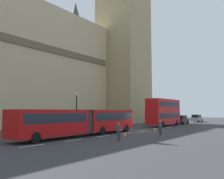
{
  "coord_description": "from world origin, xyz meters",
  "views": [
    {
      "loc": [
        -28.62,
        -16.65,
        2.77
      ],
      "look_at": [
        -1.93,
        2.62,
        5.66
      ],
      "focal_mm": 39.12,
      "sensor_mm": 36.0,
      "label": 1
    }
  ],
  "objects_px": {
    "traffic_cone_middle": "(155,129)",
    "pedestrian_near_cones": "(119,131)",
    "sedan_trailing": "(197,118)",
    "traffic_cone_west": "(125,134)",
    "sedan_lead": "(181,120)",
    "street_lamp": "(76,109)",
    "articulated_bus": "(82,120)",
    "pedestrian_by_kerb": "(160,127)",
    "double_decker_bus": "(164,111)"
  },
  "relations": [
    {
      "from": "double_decker_bus",
      "to": "sedan_trailing",
      "type": "height_order",
      "value": "double_decker_bus"
    },
    {
      "from": "articulated_bus",
      "to": "traffic_cone_west",
      "type": "bearing_deg",
      "value": -64.24
    },
    {
      "from": "street_lamp",
      "to": "pedestrian_by_kerb",
      "type": "relative_size",
      "value": 3.12
    },
    {
      "from": "double_decker_bus",
      "to": "pedestrian_near_cones",
      "type": "height_order",
      "value": "double_decker_bus"
    },
    {
      "from": "articulated_bus",
      "to": "double_decker_bus",
      "type": "relative_size",
      "value": 1.74
    },
    {
      "from": "street_lamp",
      "to": "sedan_trailing",
      "type": "bearing_deg",
      "value": -7.08
    },
    {
      "from": "pedestrian_by_kerb",
      "to": "sedan_trailing",
      "type": "bearing_deg",
      "value": 10.12
    },
    {
      "from": "articulated_bus",
      "to": "pedestrian_by_kerb",
      "type": "xyz_separation_m",
      "value": [
        6.43,
        -6.37,
        -0.83
      ]
    },
    {
      "from": "sedan_lead",
      "to": "double_decker_bus",
      "type": "bearing_deg",
      "value": 177.96
    },
    {
      "from": "sedan_lead",
      "to": "pedestrian_by_kerb",
      "type": "xyz_separation_m",
      "value": [
        -23.76,
        -6.08,
        -0.0
      ]
    },
    {
      "from": "sedan_trailing",
      "to": "street_lamp",
      "type": "bearing_deg",
      "value": 172.92
    },
    {
      "from": "traffic_cone_middle",
      "to": "sedan_trailing",
      "type": "bearing_deg",
      "value": 6.74
    },
    {
      "from": "sedan_trailing",
      "to": "traffic_cone_west",
      "type": "relative_size",
      "value": 7.59
    },
    {
      "from": "traffic_cone_middle",
      "to": "pedestrian_near_cones",
      "type": "distance_m",
      "value": 11.75
    },
    {
      "from": "pedestrian_by_kerb",
      "to": "articulated_bus",
      "type": "bearing_deg",
      "value": 135.26
    },
    {
      "from": "sedan_lead",
      "to": "pedestrian_by_kerb",
      "type": "height_order",
      "value": "sedan_lead"
    },
    {
      "from": "articulated_bus",
      "to": "sedan_trailing",
      "type": "distance_m",
      "value": 41.24
    },
    {
      "from": "double_decker_bus",
      "to": "sedan_trailing",
      "type": "distance_m",
      "value": 19.41
    },
    {
      "from": "double_decker_bus",
      "to": "sedan_lead",
      "type": "xyz_separation_m",
      "value": [
        8.28,
        -0.3,
        -1.8
      ]
    },
    {
      "from": "sedan_trailing",
      "to": "pedestrian_near_cones",
      "type": "relative_size",
      "value": 2.6
    },
    {
      "from": "sedan_lead",
      "to": "street_lamp",
      "type": "relative_size",
      "value": 0.83
    },
    {
      "from": "traffic_cone_west",
      "to": "street_lamp",
      "type": "bearing_deg",
      "value": 79.56
    },
    {
      "from": "street_lamp",
      "to": "double_decker_bus",
      "type": "bearing_deg",
      "value": -13.89
    },
    {
      "from": "double_decker_bus",
      "to": "traffic_cone_middle",
      "type": "height_order",
      "value": "double_decker_bus"
    },
    {
      "from": "articulated_bus",
      "to": "double_decker_bus",
      "type": "height_order",
      "value": "double_decker_bus"
    },
    {
      "from": "double_decker_bus",
      "to": "traffic_cone_middle",
      "type": "xyz_separation_m",
      "value": [
        -11.66,
        -3.82,
        -2.43
      ]
    },
    {
      "from": "sedan_trailing",
      "to": "traffic_cone_middle",
      "type": "relative_size",
      "value": 7.59
    },
    {
      "from": "sedan_lead",
      "to": "street_lamp",
      "type": "distance_m",
      "value": 27.01
    },
    {
      "from": "pedestrian_near_cones",
      "to": "traffic_cone_west",
      "type": "bearing_deg",
      "value": 23.68
    },
    {
      "from": "sedan_lead",
      "to": "articulated_bus",
      "type": "bearing_deg",
      "value": 179.44
    },
    {
      "from": "sedan_lead",
      "to": "sedan_trailing",
      "type": "relative_size",
      "value": 1.0
    },
    {
      "from": "street_lamp",
      "to": "pedestrian_by_kerb",
      "type": "xyz_separation_m",
      "value": [
        2.74,
        -10.88,
        -2.14
      ]
    },
    {
      "from": "sedan_lead",
      "to": "traffic_cone_middle",
      "type": "height_order",
      "value": "sedan_lead"
    },
    {
      "from": "traffic_cone_west",
      "to": "sedan_lead",
      "type": "bearing_deg",
      "value": 8.09
    },
    {
      "from": "pedestrian_near_cones",
      "to": "pedestrian_by_kerb",
      "type": "bearing_deg",
      "value": -4.4
    },
    {
      "from": "double_decker_bus",
      "to": "traffic_cone_west",
      "type": "relative_size",
      "value": 17.21
    },
    {
      "from": "double_decker_bus",
      "to": "traffic_cone_middle",
      "type": "relative_size",
      "value": 17.21
    },
    {
      "from": "sedan_trailing",
      "to": "double_decker_bus",
      "type": "bearing_deg",
      "value": 179.53
    },
    {
      "from": "pedestrian_near_cones",
      "to": "pedestrian_by_kerb",
      "type": "relative_size",
      "value": 1.0
    },
    {
      "from": "sedan_trailing",
      "to": "traffic_cone_middle",
      "type": "xyz_separation_m",
      "value": [
        -30.98,
        -3.66,
        -0.63
      ]
    },
    {
      "from": "traffic_cone_west",
      "to": "pedestrian_by_kerb",
      "type": "relative_size",
      "value": 0.34
    },
    {
      "from": "street_lamp",
      "to": "pedestrian_by_kerb",
      "type": "bearing_deg",
      "value": -75.86
    },
    {
      "from": "traffic_cone_middle",
      "to": "pedestrian_near_cones",
      "type": "xyz_separation_m",
      "value": [
        -11.57,
        -1.95,
        0.63
      ]
    },
    {
      "from": "traffic_cone_middle",
      "to": "articulated_bus",
      "type": "bearing_deg",
      "value": 159.56
    },
    {
      "from": "articulated_bus",
      "to": "sedan_lead",
      "type": "bearing_deg",
      "value": -0.56
    },
    {
      "from": "sedan_trailing",
      "to": "street_lamp",
      "type": "height_order",
      "value": "street_lamp"
    },
    {
      "from": "traffic_cone_middle",
      "to": "pedestrian_by_kerb",
      "type": "distance_m",
      "value": 4.64
    },
    {
      "from": "sedan_lead",
      "to": "pedestrian_near_cones",
      "type": "height_order",
      "value": "sedan_lead"
    },
    {
      "from": "sedan_lead",
      "to": "pedestrian_near_cones",
      "type": "relative_size",
      "value": 2.6
    },
    {
      "from": "double_decker_bus",
      "to": "traffic_cone_west",
      "type": "height_order",
      "value": "double_decker_bus"
    }
  ]
}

